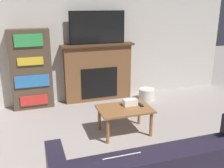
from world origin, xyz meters
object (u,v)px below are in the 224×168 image
at_px(fireplace, 98,72).
at_px(coffee_table, 125,112).
at_px(tv, 97,28).
at_px(bookshelf, 31,70).
at_px(storage_basket, 147,94).

distance_m(fireplace, coffee_table, 1.61).
xyz_separation_m(tv, bookshelf, (-1.32, -0.00, -0.75)).
bearing_deg(coffee_table, fireplace, 89.64).
height_order(coffee_table, bookshelf, bookshelf).
bearing_deg(coffee_table, tv, 89.64).
distance_m(fireplace, storage_basket, 1.14).
height_order(tv, storage_basket, tv).
bearing_deg(fireplace, tv, -90.00).
distance_m(coffee_table, bookshelf, 2.08).
bearing_deg(coffee_table, storage_basket, 51.74).
bearing_deg(bookshelf, coffee_table, -50.10).
distance_m(tv, coffee_table, 1.94).
bearing_deg(tv, bookshelf, -179.86).
xyz_separation_m(coffee_table, bookshelf, (-1.31, 1.57, 0.40)).
bearing_deg(storage_basket, fireplace, 160.27).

